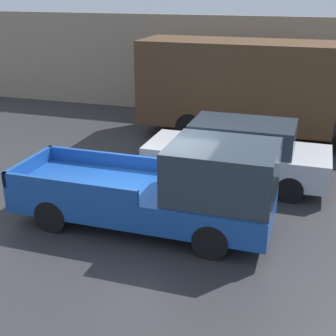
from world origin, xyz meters
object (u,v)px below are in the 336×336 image
delivery_truck (254,88)px  newspaper_box (162,98)px  pickup_truck (168,189)px  car (238,153)px

delivery_truck → newspaper_box: delivery_truck is taller
delivery_truck → pickup_truck: bearing=-95.9°
pickup_truck → newspaper_box: 10.43m
pickup_truck → car: 3.23m
pickup_truck → car: bearing=72.4°
car → newspaper_box: (-4.43, 6.77, -0.28)m
delivery_truck → newspaper_box: size_ratio=7.58×
pickup_truck → delivery_truck: 7.31m
delivery_truck → car: bearing=-86.9°
pickup_truck → car: pickup_truck is taller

